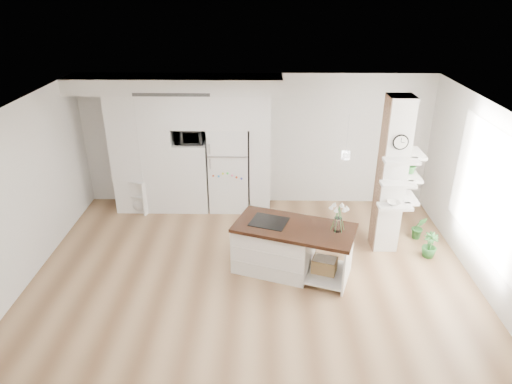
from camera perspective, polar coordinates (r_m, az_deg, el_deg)
floor at (r=7.24m, az=-0.51°, el=-11.59°), size 7.00×6.00×0.01m
room at (r=6.31m, az=-0.57°, el=2.03°), size 7.04×6.04×2.72m
cabinet_wall at (r=9.07m, az=-9.36°, el=6.68°), size 4.00×0.71×2.70m
refrigerator at (r=9.18m, az=-3.39°, el=3.02°), size 0.78×0.69×1.75m
column at (r=7.86m, az=17.29°, el=1.69°), size 0.69×0.90×2.70m
window at (r=7.50m, az=27.16°, el=0.03°), size 0.00×2.40×2.40m
pendant_light at (r=6.53m, az=14.59°, el=4.52°), size 0.12×0.12×0.10m
kitchen_island at (r=7.38m, az=3.17°, el=-6.71°), size 2.04×1.44×1.41m
bookshelf at (r=9.56m, az=-14.65°, el=-0.60°), size 0.67×0.51×0.70m
floor_plant_a at (r=8.82m, az=19.68°, el=-4.20°), size 0.27×0.23×0.45m
floor_plant_b at (r=8.33m, az=20.89°, el=-6.24°), size 0.29×0.29×0.45m
microwave at (r=8.98m, az=-8.34°, el=6.99°), size 0.54×0.37×0.30m
shelf_plant at (r=8.02m, az=18.86°, el=3.28°), size 0.27×0.23×0.30m
decor_bowl at (r=7.78m, az=16.83°, el=-1.34°), size 0.22×0.22×0.05m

